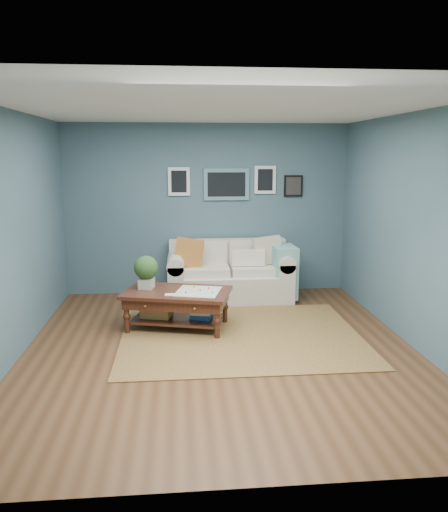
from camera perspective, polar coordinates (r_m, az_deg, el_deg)
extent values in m
plane|color=brown|center=(5.91, -0.42, -10.48)|extent=(5.00, 5.00, 0.00)
plane|color=white|center=(5.50, -0.46, 16.59)|extent=(5.00, 5.00, 0.00)
cube|color=#3E5864|center=(8.02, -1.93, 5.32)|extent=(4.50, 0.02, 2.70)
cube|color=#3E5864|center=(3.12, 3.39, -4.57)|extent=(4.50, 0.02, 2.70)
cube|color=#3E5864|center=(5.81, -23.14, 2.04)|extent=(0.02, 5.00, 2.70)
cube|color=#3E5864|center=(6.16, 20.95, 2.69)|extent=(0.02, 5.00, 2.70)
cube|color=slate|center=(7.99, 0.28, 8.18)|extent=(0.72, 0.03, 0.50)
cube|color=black|center=(7.97, 0.29, 8.18)|extent=(0.60, 0.01, 0.38)
cube|color=white|center=(7.95, -5.17, 8.48)|extent=(0.34, 0.03, 0.44)
cube|color=white|center=(8.07, 4.72, 8.68)|extent=(0.34, 0.03, 0.44)
cube|color=black|center=(8.16, 7.92, 7.94)|extent=(0.30, 0.03, 0.34)
cube|color=brown|center=(6.27, 1.95, -9.09)|extent=(2.95, 2.36, 0.01)
cube|color=white|center=(7.75, 0.61, -3.48)|extent=(1.41, 0.87, 0.42)
cube|color=white|center=(7.98, 0.37, 0.24)|extent=(1.84, 0.22, 0.48)
cube|color=white|center=(7.69, -5.51, -2.89)|extent=(0.24, 0.87, 0.61)
cube|color=white|center=(7.85, 6.60, -2.61)|extent=(0.24, 0.87, 0.61)
cylinder|color=white|center=(7.62, -5.55, -0.65)|extent=(0.26, 0.87, 0.26)
cylinder|color=white|center=(7.78, 6.66, -0.42)|extent=(0.26, 0.87, 0.26)
cube|color=white|center=(7.60, -2.17, -1.67)|extent=(0.71, 0.56, 0.13)
cube|color=white|center=(7.68, 3.46, -1.55)|extent=(0.71, 0.56, 0.13)
cube|color=white|center=(7.82, -2.29, 0.52)|extent=(0.71, 0.12, 0.36)
cube|color=white|center=(7.90, 3.18, 0.62)|extent=(0.71, 0.12, 0.36)
cube|color=#CA6326|center=(7.54, -3.99, 0.40)|extent=(0.48, 0.17, 0.47)
cube|color=silver|center=(7.73, 5.00, 0.66)|extent=(0.47, 0.18, 0.46)
cube|color=silver|center=(7.58, 2.78, -0.21)|extent=(0.50, 0.12, 0.24)
cube|color=#85C6C0|center=(7.70, 6.81, -1.76)|extent=(0.34, 0.55, 0.79)
cube|color=black|center=(6.44, -5.40, -4.17)|extent=(1.48, 1.09, 0.04)
cube|color=black|center=(6.47, -5.38, -4.93)|extent=(1.38, 0.98, 0.13)
cube|color=black|center=(6.55, -5.34, -7.14)|extent=(1.24, 0.84, 0.03)
sphere|color=gold|center=(6.23, -9.00, -5.67)|extent=(0.03, 0.03, 0.03)
sphere|color=gold|center=(6.07, -3.39, -6.02)|extent=(0.03, 0.03, 0.03)
cylinder|color=black|center=(6.41, -11.07, -6.74)|extent=(0.07, 0.07, 0.46)
cylinder|color=black|center=(6.12, -0.79, -7.43)|extent=(0.07, 0.07, 0.46)
cylinder|color=black|center=(6.95, -9.35, -5.24)|extent=(0.07, 0.07, 0.46)
cylinder|color=black|center=(6.68, 0.12, -5.78)|extent=(0.07, 0.07, 0.46)
cube|color=beige|center=(6.59, -8.84, -3.10)|extent=(0.22, 0.22, 0.13)
sphere|color=#24491C|center=(6.54, -8.90, -1.32)|extent=(0.31, 0.31, 0.31)
cube|color=silver|center=(6.37, -2.98, -4.06)|extent=(0.65, 0.65, 0.01)
cube|color=olive|center=(6.58, -7.71, -5.95)|extent=(0.43, 0.35, 0.22)
cube|color=#224F86|center=(6.48, -2.62, -6.61)|extent=(0.31, 0.26, 0.12)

